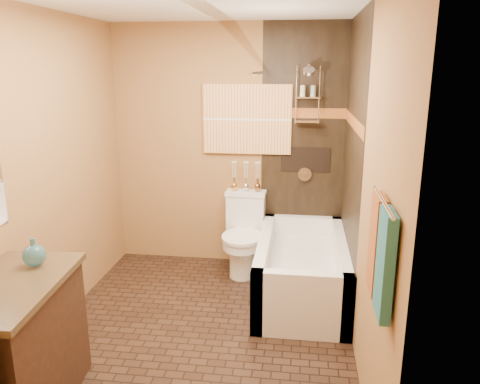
% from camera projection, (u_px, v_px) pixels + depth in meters
% --- Properties ---
extents(floor, '(3.00, 3.00, 0.00)m').
position_uv_depth(floor, '(200.00, 333.00, 3.76)').
color(floor, black).
rests_on(floor, ground).
extents(wall_left, '(0.02, 3.00, 2.50)m').
position_uv_depth(wall_left, '(43.00, 177.00, 3.58)').
color(wall_left, olive).
rests_on(wall_left, floor).
extents(wall_right, '(0.02, 3.00, 2.50)m').
position_uv_depth(wall_right, '(364.00, 187.00, 3.28)').
color(wall_right, olive).
rests_on(wall_right, floor).
extents(wall_back, '(2.40, 0.02, 2.50)m').
position_uv_depth(wall_back, '(228.00, 148.00, 4.87)').
color(wall_back, olive).
rests_on(wall_back, floor).
extents(wall_front, '(2.40, 0.02, 2.50)m').
position_uv_depth(wall_front, '(119.00, 265.00, 2.00)').
color(wall_front, olive).
rests_on(wall_front, floor).
extents(alcove_tile_back, '(0.85, 0.01, 2.50)m').
position_uv_depth(alcove_tile_back, '(303.00, 150.00, 4.76)').
color(alcove_tile_back, black).
rests_on(alcove_tile_back, wall_back).
extents(alcove_tile_right, '(0.01, 1.50, 2.50)m').
position_uv_depth(alcove_tile_right, '(352.00, 165.00, 4.00)').
color(alcove_tile_right, black).
rests_on(alcove_tile_right, wall_right).
extents(mosaic_band_back, '(0.85, 0.01, 0.10)m').
position_uv_depth(mosaic_band_back, '(304.00, 113.00, 4.65)').
color(mosaic_band_back, brown).
rests_on(mosaic_band_back, alcove_tile_back).
extents(mosaic_band_right, '(0.01, 1.50, 0.10)m').
position_uv_depth(mosaic_band_right, '(353.00, 122.00, 3.90)').
color(mosaic_band_right, brown).
rests_on(mosaic_band_right, alcove_tile_right).
extents(alcove_niche, '(0.50, 0.01, 0.25)m').
position_uv_depth(alcove_niche, '(305.00, 160.00, 4.77)').
color(alcove_niche, black).
rests_on(alcove_niche, alcove_tile_back).
extents(shower_fixtures, '(0.24, 0.33, 1.16)m').
position_uv_depth(shower_fixtures, '(307.00, 109.00, 4.54)').
color(shower_fixtures, silver).
rests_on(shower_fixtures, floor).
extents(curtain_rod, '(0.03, 1.55, 0.03)m').
position_uv_depth(curtain_rod, '(261.00, 73.00, 3.90)').
color(curtain_rod, silver).
rests_on(curtain_rod, wall_back).
extents(towel_bar, '(0.02, 0.55, 0.02)m').
position_uv_depth(towel_bar, '(383.00, 201.00, 2.23)').
color(towel_bar, silver).
rests_on(towel_bar, wall_right).
extents(towel_teal, '(0.05, 0.22, 0.52)m').
position_uv_depth(towel_teal, '(385.00, 264.00, 2.17)').
color(towel_teal, '#21636F').
rests_on(towel_teal, towel_bar).
extents(towel_rust, '(0.05, 0.22, 0.52)m').
position_uv_depth(towel_rust, '(377.00, 244.00, 2.42)').
color(towel_rust, '#91481A').
rests_on(towel_rust, towel_bar).
extents(sunset_painting, '(0.90, 0.04, 0.70)m').
position_uv_depth(sunset_painting, '(247.00, 119.00, 4.74)').
color(sunset_painting, orange).
rests_on(sunset_painting, wall_back).
extents(bathtub, '(0.80, 1.50, 0.55)m').
position_uv_depth(bathtub, '(302.00, 273.00, 4.32)').
color(bathtub, white).
rests_on(bathtub, floor).
extents(toilet, '(0.42, 0.62, 0.82)m').
position_uv_depth(toilet, '(244.00, 234.00, 4.78)').
color(toilet, white).
rests_on(toilet, floor).
extents(vanity, '(0.67, 1.02, 0.86)m').
position_uv_depth(vanity, '(12.00, 349.00, 2.80)').
color(vanity, black).
rests_on(vanity, floor).
extents(teal_bottle, '(0.15, 0.15, 0.22)m').
position_uv_depth(teal_bottle, '(34.00, 252.00, 2.91)').
color(teal_bottle, '#29697D').
rests_on(teal_bottle, vanity).
extents(bud_vases, '(0.31, 0.06, 0.30)m').
position_uv_depth(bud_vases, '(246.00, 176.00, 4.81)').
color(bud_vases, gold).
rests_on(bud_vases, toilet).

